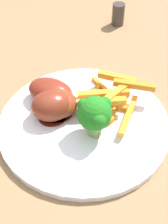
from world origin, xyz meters
TOP-DOWN VIEW (x-y plane):
  - dining_table at (0.00, 0.00)m, footprint 1.27×0.80m
  - dinner_plate at (-0.01, -0.03)m, footprint 0.28×0.28m
  - broccoli_floret_front at (-0.04, -0.04)m, footprint 0.05×0.04m
  - broccoli_floret_middle at (-0.04, -0.04)m, footprint 0.06×0.05m
  - carrot_fries_pile at (0.01, -0.08)m, footprint 0.16×0.14m
  - chicken_drumstick_near at (0.02, 0.01)m, footprint 0.08×0.12m
  - chicken_drumstick_far at (0.05, 0.02)m, footprint 0.10×0.13m
  - chicken_drumstick_extra at (0.01, 0.02)m, footprint 0.06×0.11m
  - pepper_shaker at (0.31, -0.17)m, footprint 0.03×0.03m

SIDE VIEW (x-z plane):
  - dining_table at x=0.00m, z-range 0.27..0.99m
  - dinner_plate at x=-0.01m, z-range 0.73..0.74m
  - pepper_shaker at x=0.31m, z-range 0.73..0.78m
  - carrot_fries_pile at x=0.01m, z-range 0.73..0.78m
  - chicken_drumstick_far at x=0.05m, z-range 0.74..0.78m
  - chicken_drumstick_near at x=0.02m, z-range 0.74..0.78m
  - chicken_drumstick_extra at x=0.01m, z-range 0.74..0.79m
  - broccoli_floret_front at x=-0.04m, z-range 0.75..0.81m
  - broccoli_floret_middle at x=-0.04m, z-range 0.75..0.82m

